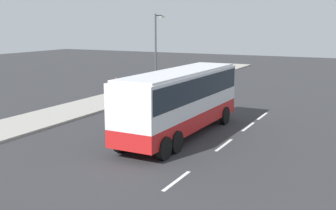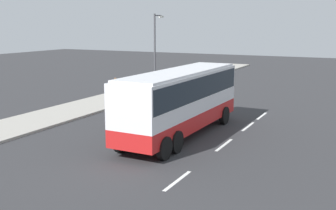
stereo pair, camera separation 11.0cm
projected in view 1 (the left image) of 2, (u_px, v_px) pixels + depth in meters
name	position (u px, v px, depth m)	size (l,w,h in m)	color
ground_plane	(185.00, 132.00, 24.24)	(120.00, 120.00, 0.00)	#333335
sidewalk_curb	(58.00, 114.00, 28.48)	(80.00, 4.00, 0.15)	#A8A399
lane_centreline	(193.00, 169.00, 18.03)	(28.50, 0.16, 0.01)	white
coach_bus	(181.00, 96.00, 22.93)	(10.73, 2.81, 3.65)	red
pedestrian_near_curb	(116.00, 86.00, 34.78)	(0.32, 0.32, 1.61)	brown
street_lamp	(156.00, 48.00, 36.69)	(1.58, 0.24, 6.86)	#47474C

